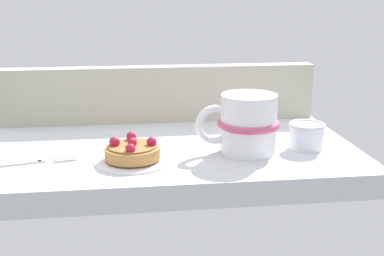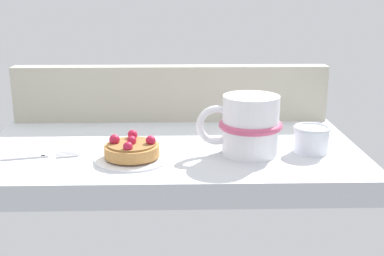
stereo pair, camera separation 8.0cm
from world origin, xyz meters
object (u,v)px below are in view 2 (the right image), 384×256
Objects in this scene: raspberry_tart at (132,149)px; sugar_bowl at (311,138)px; dessert_plate at (132,158)px; coffee_mug at (249,125)px; dessert_fork at (31,156)px.

sugar_bowl is at bearing 5.91° from raspberry_tart.
dessert_plate is 19.63cm from coffee_mug.
coffee_mug is at bearing -177.41° from sugar_bowl.
sugar_bowl reaches higher than raspberry_tart.
raspberry_tart is 29.68cm from sugar_bowl.
sugar_bowl is (10.60, 0.48, -2.51)cm from coffee_mug.
sugar_bowl is (29.52, 3.06, 0.54)cm from raspberry_tart.
dessert_fork is (-35.33, -1.39, -4.60)cm from coffee_mug.
coffee_mug is at bearing 7.76° from raspberry_tart.
dessert_fork is at bearing 175.79° from dessert_plate.
dessert_plate is 0.79× the size of dessert_fork.
raspberry_tart reaches higher than dessert_fork.
raspberry_tart reaches higher than dessert_plate.
raspberry_tart is at bearing -4.15° from dessert_fork.
raspberry_tart is 1.42× the size of sugar_bowl.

